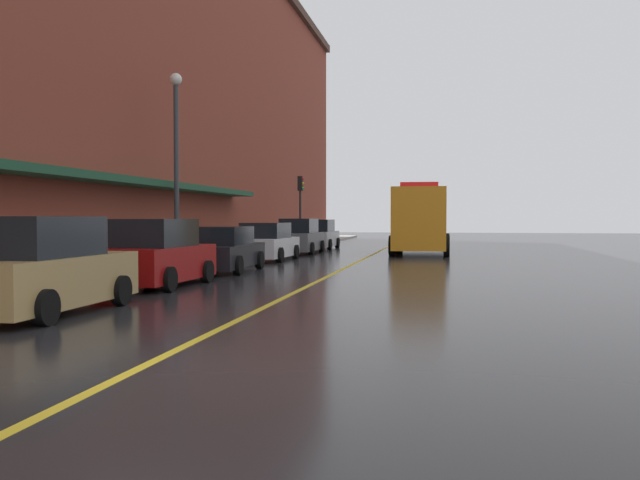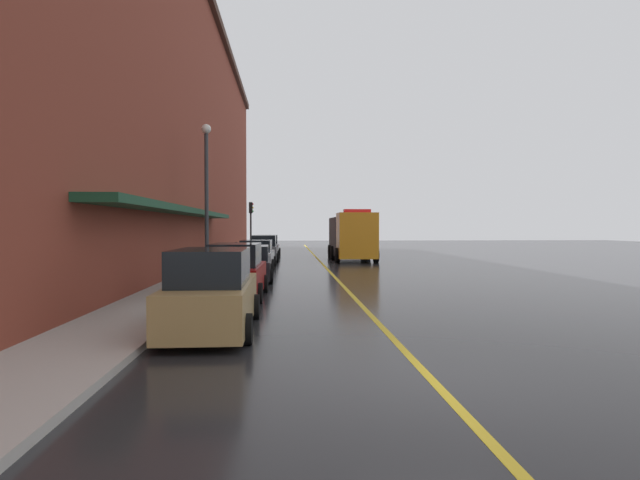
% 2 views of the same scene
% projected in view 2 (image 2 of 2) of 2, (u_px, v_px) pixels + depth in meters
% --- Properties ---
extents(ground_plane, '(112.00, 112.00, 0.00)m').
position_uv_depth(ground_plane, '(322.00, 264.00, 32.52)').
color(ground_plane, '#232326').
extents(sidewalk_left, '(2.40, 70.00, 0.15)m').
position_uv_depth(sidewalk_left, '(226.00, 263.00, 32.12)').
color(sidewalk_left, '#ADA8A0').
rests_on(sidewalk_left, ground).
extents(lane_center_stripe, '(0.16, 70.00, 0.01)m').
position_uv_depth(lane_center_stripe, '(322.00, 264.00, 32.52)').
color(lane_center_stripe, gold).
rests_on(lane_center_stripe, ground).
extents(brick_building_left, '(14.80, 64.00, 17.70)m').
position_uv_depth(brick_building_left, '(90.00, 120.00, 30.38)').
color(brick_building_left, brown).
rests_on(brick_building_left, ground).
extents(parked_car_0, '(2.00, 4.67, 1.89)m').
position_uv_depth(parked_car_0, '(212.00, 293.00, 11.41)').
color(parked_car_0, '#A5844C').
rests_on(parked_car_0, ground).
extents(parked_car_1, '(2.03, 4.29, 1.84)m').
position_uv_depth(parked_car_1, '(236.00, 272.00, 16.92)').
color(parked_car_1, maroon).
rests_on(parked_car_1, ground).
extents(parked_car_2, '(2.09, 4.82, 1.56)m').
position_uv_depth(parked_car_2, '(251.00, 264.00, 22.36)').
color(parked_car_2, black).
rests_on(parked_car_2, ground).
extents(parked_car_3, '(2.14, 4.60, 1.65)m').
position_uv_depth(parked_car_3, '(257.00, 255.00, 28.64)').
color(parked_car_3, silver).
rests_on(parked_car_3, ground).
extents(parked_car_4, '(2.00, 4.66, 1.83)m').
position_uv_depth(parked_car_4, '(264.00, 249.00, 34.80)').
color(parked_car_4, '#595B60').
rests_on(parked_car_4, ground).
extents(parked_car_5, '(2.06, 4.61, 1.76)m').
position_uv_depth(parked_car_5, '(267.00, 247.00, 40.17)').
color(parked_car_5, silver).
rests_on(parked_car_5, ground).
extents(utility_truck, '(2.92, 8.01, 3.58)m').
position_uv_depth(utility_truck, '(351.00, 236.00, 36.37)').
color(utility_truck, orange).
rests_on(utility_truck, ground).
extents(parking_meter_0, '(0.14, 0.18, 1.33)m').
position_uv_depth(parking_meter_0, '(227.00, 253.00, 25.89)').
color(parking_meter_0, '#4C4C51').
rests_on(parking_meter_0, sidewalk_left).
extents(parking_meter_1, '(0.14, 0.18, 1.33)m').
position_uv_depth(parking_meter_1, '(236.00, 249.00, 30.30)').
color(parking_meter_1, '#4C4C51').
rests_on(parking_meter_1, sidewalk_left).
extents(parking_meter_2, '(0.14, 0.18, 1.33)m').
position_uv_depth(parking_meter_2, '(245.00, 245.00, 36.24)').
color(parking_meter_2, '#4C4C51').
rests_on(parking_meter_2, sidewalk_left).
extents(parking_meter_3, '(0.14, 0.18, 1.33)m').
position_uv_depth(parking_meter_3, '(216.00, 257.00, 21.83)').
color(parking_meter_3, '#4C4C51').
rests_on(parking_meter_3, sidewalk_left).
extents(street_lamp_left, '(0.44, 0.44, 6.94)m').
position_uv_depth(street_lamp_left, '(206.00, 183.00, 22.93)').
color(street_lamp_left, '#33383D').
rests_on(street_lamp_left, sidewalk_left).
extents(traffic_light_near, '(0.38, 0.36, 4.30)m').
position_uv_depth(traffic_light_near, '(251.00, 218.00, 41.56)').
color(traffic_light_near, '#232326').
rests_on(traffic_light_near, sidewalk_left).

